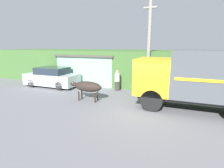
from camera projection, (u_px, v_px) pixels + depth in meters
ground_plane at (141, 107)px, 9.70m from camera, size 60.00×60.00×0.00m
hillside_embankment at (158, 67)px, 15.70m from camera, size 32.00×6.85×2.93m
building_backdrop at (90, 69)px, 15.76m from camera, size 5.51×2.70×2.59m
cargo_truck at (199, 77)px, 8.92m from camera, size 6.20×2.36×3.14m
brown_cow at (87, 87)px, 10.71m from camera, size 2.18×0.65×1.23m
parked_suv at (52, 77)px, 14.50m from camera, size 4.50×1.88×1.62m
pedestrian_on_hill at (117, 80)px, 13.13m from camera, size 0.51×0.51×1.56m
utility_pole at (149, 45)px, 11.97m from camera, size 0.90×0.24×6.60m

